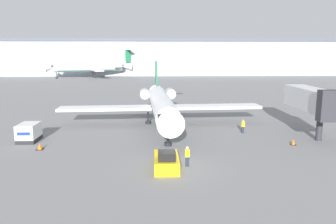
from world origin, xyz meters
TOP-DOWN VIEW (x-y plane):
  - ground_plane at (0.00, 0.00)m, footprint 600.00×600.00m
  - terminal_building at (0.00, 120.00)m, footprint 180.00×16.80m
  - airplane_main at (-0.68, 17.86)m, footprint 28.44×27.03m
  - pushback_tug at (-0.60, 0.12)m, footprint 2.13×4.31m
  - luggage_cart at (-16.08, 9.77)m, footprint 2.03×3.13m
  - worker_near_tug at (1.29, 0.56)m, footprint 0.40×0.26m
  - worker_by_wing at (9.58, 12.51)m, footprint 0.40×0.24m
  - traffic_cone_left at (-13.75, 6.38)m, footprint 0.73×0.73m
  - traffic_cone_right at (13.75, 7.00)m, footprint 0.58×0.58m
  - airplane_parked_far_left at (-26.79, 105.57)m, footprint 33.60×29.80m
  - jet_bridge at (17.46, 10.69)m, footprint 3.20×10.93m

SIDE VIEW (x-z plane):
  - ground_plane at x=0.00m, z-range 0.00..0.00m
  - traffic_cone_right at x=13.75m, z-range -0.02..0.64m
  - traffic_cone_left at x=-13.75m, z-range -0.02..0.69m
  - pushback_tug at x=-0.60m, z-range -0.24..1.57m
  - worker_by_wing at x=9.58m, z-range 0.04..1.79m
  - worker_near_tug at x=1.29m, z-range 0.06..1.92m
  - luggage_cart at x=-16.08m, z-range 0.00..2.06m
  - airplane_main at x=-0.68m, z-range -1.32..7.49m
  - airplane_parked_far_left at x=-26.79m, z-range -1.36..9.78m
  - jet_bridge at x=17.46m, z-range 1.35..7.54m
  - terminal_building at x=0.00m, z-range 0.03..15.80m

